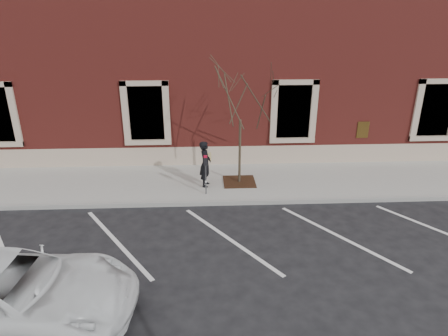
{
  "coord_description": "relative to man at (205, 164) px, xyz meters",
  "views": [
    {
      "loc": [
        -0.58,
        -11.48,
        5.79
      ],
      "look_at": [
        0.0,
        0.6,
        1.1
      ],
      "focal_mm": 30.0,
      "sensor_mm": 36.0,
      "label": 1
    }
  ],
  "objects": [
    {
      "name": "curb_near",
      "position": [
        0.65,
        -1.34,
        -0.93
      ],
      "size": [
        40.0,
        0.12,
        0.15
      ],
      "primitive_type": "cube",
      "color": "#9E9E99",
      "rests_on": "ground"
    },
    {
      "name": "parking_stripes",
      "position": [
        0.65,
        -3.49,
        -1.0
      ],
      "size": [
        28.0,
        4.4,
        0.01
      ],
      "primitive_type": null,
      "color": "silver",
      "rests_on": "ground"
    },
    {
      "name": "building_civic",
      "position": [
        0.65,
        6.45,
        2.99
      ],
      "size": [
        40.0,
        8.62,
        8.0
      ],
      "color": "maroon",
      "rests_on": "ground"
    },
    {
      "name": "ground",
      "position": [
        0.65,
        -1.29,
        -1.0
      ],
      "size": [
        120.0,
        120.0,
        0.0
      ],
      "primitive_type": "plane",
      "color": "#28282B",
      "rests_on": "ground"
    },
    {
      "name": "parking_meter",
      "position": [
        0.01,
        -0.75,
        0.14
      ],
      "size": [
        0.13,
        0.1,
        1.43
      ],
      "rotation": [
        0.0,
        0.0,
        0.26
      ],
      "color": "#595B60",
      "rests_on": "sidewalk_near"
    },
    {
      "name": "tree_grate",
      "position": [
        1.28,
        0.26,
        -0.84
      ],
      "size": [
        1.2,
        1.2,
        0.03
      ],
      "primitive_type": "cube",
      "color": "#391C12",
      "rests_on": "sidewalk_near"
    },
    {
      "name": "man",
      "position": [
        0.0,
        0.0,
        0.0
      ],
      "size": [
        0.5,
        0.68,
        1.71
      ],
      "primitive_type": "imported",
      "rotation": [
        0.0,
        0.0,
        1.42
      ],
      "color": "black",
      "rests_on": "sidewalk_near"
    },
    {
      "name": "white_truck",
      "position": [
        -4.06,
        -6.52,
        -0.26
      ],
      "size": [
        5.49,
        2.82,
        1.48
      ],
      "primitive_type": "imported",
      "rotation": [
        0.0,
        0.0,
        1.5
      ],
      "color": "white",
      "rests_on": "ground"
    },
    {
      "name": "sidewalk_near",
      "position": [
        0.65,
        0.46,
        -0.93
      ],
      "size": [
        40.0,
        3.5,
        0.15
      ],
      "primitive_type": "cube",
      "color": "#AFAEA4",
      "rests_on": "ground"
    },
    {
      "name": "sapling",
      "position": [
        1.28,
        0.26,
        2.23
      ],
      "size": [
        2.64,
        2.64,
        4.4
      ],
      "color": "#3F3326",
      "rests_on": "sidewalk_near"
    }
  ]
}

